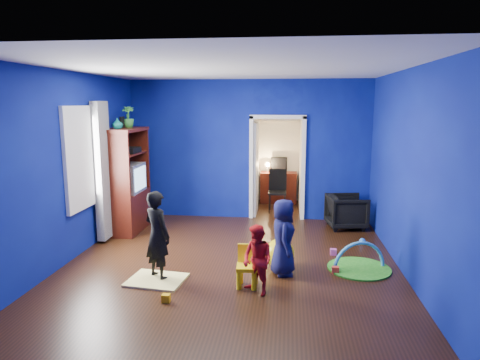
# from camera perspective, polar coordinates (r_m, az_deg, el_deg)

# --- Properties ---
(floor) EXTENTS (5.00, 5.50, 0.01)m
(floor) POSITION_cam_1_polar(r_m,az_deg,el_deg) (6.61, -1.20, -11.20)
(floor) COLOR black
(floor) RESTS_ON ground
(ceiling) EXTENTS (5.00, 5.50, 0.01)m
(ceiling) POSITION_cam_1_polar(r_m,az_deg,el_deg) (6.18, -1.30, 14.73)
(ceiling) COLOR white
(ceiling) RESTS_ON wall_back
(wall_back) EXTENTS (5.00, 0.02, 2.90)m
(wall_back) POSITION_cam_1_polar(r_m,az_deg,el_deg) (8.94, 1.15, 4.01)
(wall_back) COLOR navy
(wall_back) RESTS_ON floor
(wall_front) EXTENTS (5.00, 0.02, 2.90)m
(wall_front) POSITION_cam_1_polar(r_m,az_deg,el_deg) (3.58, -7.25, -5.41)
(wall_front) COLOR navy
(wall_front) RESTS_ON floor
(wall_left) EXTENTS (0.02, 5.50, 2.90)m
(wall_left) POSITION_cam_1_polar(r_m,az_deg,el_deg) (7.02, -21.92, 1.58)
(wall_left) COLOR navy
(wall_left) RESTS_ON floor
(wall_right) EXTENTS (0.02, 5.50, 2.90)m
(wall_right) POSITION_cam_1_polar(r_m,az_deg,el_deg) (6.40, 21.54, 0.83)
(wall_right) COLOR navy
(wall_right) RESTS_ON floor
(alcove) EXTENTS (1.00, 1.75, 2.50)m
(alcove) POSITION_cam_1_polar(r_m,az_deg,el_deg) (9.80, 5.13, 3.33)
(alcove) COLOR silver
(alcove) RESTS_ON floor
(armchair) EXTENTS (0.82, 0.81, 0.66)m
(armchair) POSITION_cam_1_polar(r_m,az_deg,el_deg) (8.63, 14.02, -4.09)
(armchair) COLOR black
(armchair) RESTS_ON floor
(child_black) EXTENTS (0.54, 0.51, 1.25)m
(child_black) POSITION_cam_1_polar(r_m,az_deg,el_deg) (6.03, -10.97, -7.25)
(child_black) COLOR black
(child_black) RESTS_ON floor
(child_navy) EXTENTS (0.39, 0.56, 1.09)m
(child_navy) POSITION_cam_1_polar(r_m,az_deg,el_deg) (6.12, 5.78, -7.59)
(child_navy) COLOR #0E1735
(child_navy) RESTS_ON floor
(toddler_red) EXTENTS (0.55, 0.55, 0.90)m
(toddler_red) POSITION_cam_1_polar(r_m,az_deg,el_deg) (5.52, 2.35, -10.61)
(toddler_red) COLOR red
(toddler_red) RESTS_ON floor
(vase) EXTENTS (0.20, 0.20, 0.19)m
(vase) POSITION_cam_1_polar(r_m,az_deg,el_deg) (7.97, -16.04, 7.24)
(vase) COLOR #0B595F
(vase) RESTS_ON tv_armoire
(potted_plant) EXTENTS (0.28, 0.28, 0.40)m
(potted_plant) POSITION_cam_1_polar(r_m,az_deg,el_deg) (8.45, -14.72, 8.16)
(potted_plant) COLOR green
(potted_plant) RESTS_ON tv_armoire
(tv_armoire) EXTENTS (0.58, 1.14, 1.96)m
(tv_armoire) POSITION_cam_1_polar(r_m,az_deg,el_deg) (8.36, -14.90, -0.02)
(tv_armoire) COLOR #401B0A
(tv_armoire) RESTS_ON floor
(crt_tv) EXTENTS (0.46, 0.70, 0.54)m
(crt_tv) POSITION_cam_1_polar(r_m,az_deg,el_deg) (8.34, -14.65, 0.25)
(crt_tv) COLOR silver
(crt_tv) RESTS_ON tv_armoire
(yellow_blanket) EXTENTS (0.82, 0.69, 0.03)m
(yellow_blanket) POSITION_cam_1_polar(r_m,az_deg,el_deg) (6.15, -11.06, -12.95)
(yellow_blanket) COLOR #F2E07A
(yellow_blanket) RESTS_ON floor
(hopper_ball) EXTENTS (0.43, 0.43, 0.43)m
(hopper_ball) POSITION_cam_1_polar(r_m,az_deg,el_deg) (6.46, 5.31, -9.70)
(hopper_ball) COLOR yellow
(hopper_ball) RESTS_ON floor
(kid_chair) EXTENTS (0.29, 0.29, 0.50)m
(kid_chair) POSITION_cam_1_polar(r_m,az_deg,el_deg) (5.79, 0.97, -11.72)
(kid_chair) COLOR yellow
(kid_chair) RESTS_ON floor
(play_mat) EXTENTS (0.92, 0.92, 0.02)m
(play_mat) POSITION_cam_1_polar(r_m,az_deg,el_deg) (6.67, 15.57, -11.29)
(play_mat) COLOR green
(play_mat) RESTS_ON floor
(toy_arch) EXTENTS (0.79, 0.31, 0.82)m
(toy_arch) POSITION_cam_1_polar(r_m,az_deg,el_deg) (6.67, 15.57, -11.22)
(toy_arch) COLOR #3F8CD8
(toy_arch) RESTS_ON floor
(window_left) EXTENTS (0.03, 0.95, 1.55)m
(window_left) POSITION_cam_1_polar(r_m,az_deg,el_deg) (7.31, -20.57, 2.77)
(window_left) COLOR white
(window_left) RESTS_ON wall_left
(curtain) EXTENTS (0.14, 0.42, 2.40)m
(curtain) POSITION_cam_1_polar(r_m,az_deg,el_deg) (7.79, -17.85, 1.12)
(curtain) COLOR slate
(curtain) RESTS_ON floor
(doorway) EXTENTS (1.16, 0.10, 2.10)m
(doorway) POSITION_cam_1_polar(r_m,az_deg,el_deg) (8.96, 4.96, 1.40)
(doorway) COLOR white
(doorway) RESTS_ON floor
(study_desk) EXTENTS (0.88, 0.44, 0.75)m
(study_desk) POSITION_cam_1_polar(r_m,az_deg,el_deg) (10.56, 5.15, -0.98)
(study_desk) COLOR #3D140A
(study_desk) RESTS_ON floor
(desk_monitor) EXTENTS (0.40, 0.05, 0.32)m
(desk_monitor) POSITION_cam_1_polar(r_m,az_deg,el_deg) (10.58, 5.21, 2.20)
(desk_monitor) COLOR black
(desk_monitor) RESTS_ON study_desk
(desk_lamp) EXTENTS (0.14, 0.14, 0.14)m
(desk_lamp) POSITION_cam_1_polar(r_m,az_deg,el_deg) (10.54, 3.68, 2.07)
(desk_lamp) COLOR #FFD88C
(desk_lamp) RESTS_ON study_desk
(folding_chair) EXTENTS (0.40, 0.40, 0.92)m
(folding_chair) POSITION_cam_1_polar(r_m,az_deg,el_deg) (9.60, 5.01, -1.59)
(folding_chair) COLOR black
(folding_chair) RESTS_ON floor
(book_shelf) EXTENTS (0.88, 0.24, 0.04)m
(book_shelf) POSITION_cam_1_polar(r_m,az_deg,el_deg) (10.48, 5.31, 7.99)
(book_shelf) COLOR white
(book_shelf) RESTS_ON study_desk
(toy_0) EXTENTS (0.10, 0.08, 0.10)m
(toy_0) POSITION_cam_1_polar(r_m,az_deg,el_deg) (6.42, 12.60, -11.64)
(toy_0) COLOR red
(toy_0) RESTS_ON floor
(toy_1) EXTENTS (0.11, 0.11, 0.11)m
(toy_1) POSITION_cam_1_polar(r_m,az_deg,el_deg) (7.79, 16.00, -7.82)
(toy_1) COLOR #297AEA
(toy_1) RESTS_ON floor
(toy_2) EXTENTS (0.10, 0.08, 0.10)m
(toy_2) POSITION_cam_1_polar(r_m,az_deg,el_deg) (5.52, -9.83, -15.27)
(toy_2) COLOR #E49F0C
(toy_2) RESTS_ON floor
(toy_3) EXTENTS (0.11, 0.11, 0.11)m
(toy_3) POSITION_cam_1_polar(r_m,az_deg,el_deg) (6.85, 4.53, -9.97)
(toy_3) COLOR green
(toy_3) RESTS_ON floor
(toy_4) EXTENTS (0.10, 0.08, 0.10)m
(toy_4) POSITION_cam_1_polar(r_m,az_deg,el_deg) (7.15, 12.33, -9.35)
(toy_4) COLOR #C84B9C
(toy_4) RESTS_ON floor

